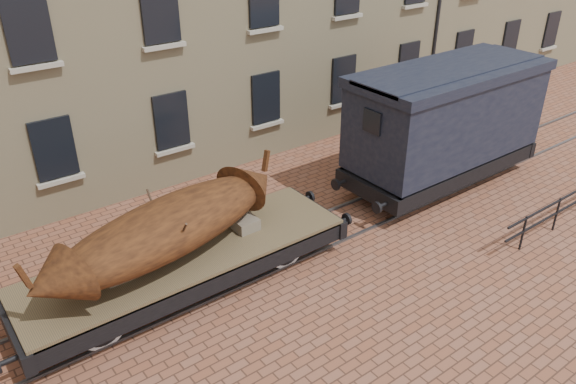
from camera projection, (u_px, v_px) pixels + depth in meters
ground at (339, 225)px, 15.90m from camera, size 90.00×90.00×0.00m
rail_track at (339, 224)px, 15.89m from camera, size 30.00×1.52×0.06m
flatcar_wagon at (187, 259)px, 13.01m from camera, size 8.68×2.35×1.31m
iron_boat at (168, 227)px, 12.33m from camera, size 6.56×2.99×1.58m
goods_van at (447, 113)px, 17.01m from camera, size 7.40×2.70×3.83m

